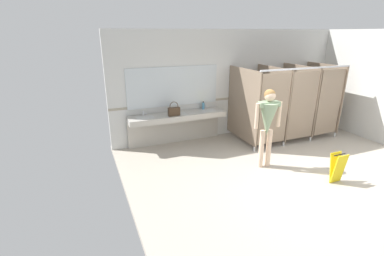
{
  "coord_description": "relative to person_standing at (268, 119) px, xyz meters",
  "views": [
    {
      "loc": [
        -4.05,
        -3.88,
        2.83
      ],
      "look_at": [
        -2.09,
        0.94,
        1.02
      ],
      "focal_mm": 25.89,
      "sensor_mm": 36.0,
      "label": 1
    }
  ],
  "objects": [
    {
      "name": "person_standing",
      "position": [
        0.0,
        0.0,
        0.0
      ],
      "size": [
        0.6,
        0.45,
        1.73
      ],
      "color": "beige",
      "rests_on": "ground_plane"
    },
    {
      "name": "vanity_counter",
      "position": [
        -1.35,
        1.97,
        -0.48
      ],
      "size": [
        2.53,
        0.53,
        0.97
      ],
      "color": "#B2ADA3",
      "rests_on": "ground_plane"
    },
    {
      "name": "handbag",
      "position": [
        -1.49,
        1.76,
        -0.13
      ],
      "size": [
        0.29,
        0.11,
        0.36
      ],
      "color": "#3F2D1E",
      "rests_on": "vanity_counter"
    },
    {
      "name": "wet_floor_sign",
      "position": [
        0.91,
        -1.11,
        -0.79
      ],
      "size": [
        0.28,
        0.19,
        0.61
      ],
      "color": "yellow",
      "rests_on": "ground_plane"
    },
    {
      "name": "ground_plane",
      "position": [
        0.48,
        -0.66,
        -1.16
      ],
      "size": [
        7.02,
        6.28,
        0.1
      ],
      "primitive_type": "cube",
      "color": "#B2A899"
    },
    {
      "name": "soap_dispenser",
      "position": [
        -0.56,
        2.05,
        -0.16
      ],
      "size": [
        0.07,
        0.07,
        0.22
      ],
      "color": "teal",
      "rests_on": "vanity_counter"
    },
    {
      "name": "wall_back",
      "position": [
        0.48,
        2.24,
        0.35
      ],
      "size": [
        7.02,
        0.12,
        2.91
      ],
      "primitive_type": "cube",
      "color": "silver",
      "rests_on": "ground_plane"
    },
    {
      "name": "floor_drain_cover",
      "position": [
        2.27,
        -0.61,
        -1.1
      ],
      "size": [
        0.14,
        0.14,
        0.01
      ],
      "primitive_type": "cylinder",
      "color": "#B7BABF",
      "rests_on": "ground_plane"
    },
    {
      "name": "bathroom_stalls",
      "position": [
        1.64,
        1.23,
        -0.05
      ],
      "size": [
        2.78,
        1.45,
        2.01
      ],
      "color": "#84705B",
      "rests_on": "ground_plane"
    },
    {
      "name": "mirror_panel",
      "position": [
        -1.35,
        2.16,
        0.4
      ],
      "size": [
        2.43,
        0.02,
        1.01
      ],
      "primitive_type": "cube",
      "color": "silver",
      "rests_on": "wall_back"
    },
    {
      "name": "wall_back_tile_band",
      "position": [
        0.48,
        2.17,
        -0.06
      ],
      "size": [
        7.02,
        0.01,
        0.06
      ],
      "primitive_type": "cube",
      "color": "#9E937F",
      "rests_on": "wall_back"
    }
  ]
}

